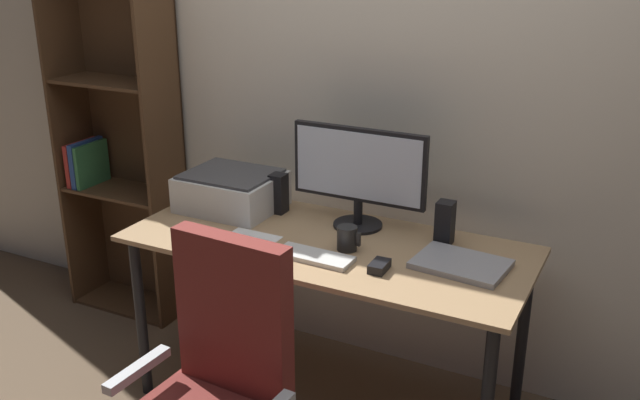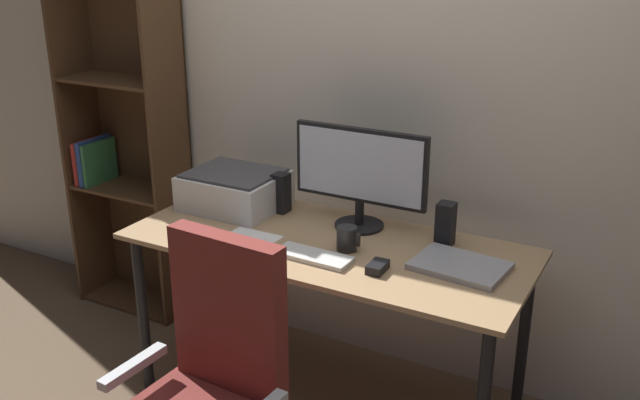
# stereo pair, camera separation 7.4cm
# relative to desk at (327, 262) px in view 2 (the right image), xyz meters

# --- Properties ---
(back_wall) EXTENTS (6.40, 0.10, 2.60)m
(back_wall) POSITION_rel_desk_xyz_m (0.00, 0.51, 0.65)
(back_wall) COLOR beige
(back_wall) RESTS_ON ground
(desk) EXTENTS (1.56, 0.68, 0.74)m
(desk) POSITION_rel_desk_xyz_m (0.00, 0.00, 0.00)
(desk) COLOR tan
(desk) RESTS_ON ground
(monitor) EXTENTS (0.56, 0.20, 0.41)m
(monitor) POSITION_rel_desk_xyz_m (0.04, 0.20, 0.32)
(monitor) COLOR black
(monitor) RESTS_ON desk
(keyboard) EXTENTS (0.29, 0.12, 0.02)m
(keyboard) POSITION_rel_desk_xyz_m (0.03, -0.16, 0.10)
(keyboard) COLOR silver
(keyboard) RESTS_ON desk
(mouse) EXTENTS (0.06, 0.10, 0.03)m
(mouse) POSITION_rel_desk_xyz_m (0.28, -0.14, 0.10)
(mouse) COLOR black
(mouse) RESTS_ON desk
(coffee_mug) EXTENTS (0.09, 0.08, 0.09)m
(coffee_mug) POSITION_rel_desk_xyz_m (0.10, -0.03, 0.13)
(coffee_mug) COLOR black
(coffee_mug) RESTS_ON desk
(laptop) EXTENTS (0.34, 0.26, 0.02)m
(laptop) POSITION_rel_desk_xyz_m (0.52, 0.02, 0.10)
(laptop) COLOR #99999E
(laptop) RESTS_ON desk
(speaker_left) EXTENTS (0.06, 0.07, 0.17)m
(speaker_left) POSITION_rel_desk_xyz_m (-0.32, 0.19, 0.17)
(speaker_left) COLOR black
(speaker_left) RESTS_ON desk
(speaker_right) EXTENTS (0.06, 0.07, 0.17)m
(speaker_right) POSITION_rel_desk_xyz_m (0.41, 0.19, 0.17)
(speaker_right) COLOR black
(speaker_right) RESTS_ON desk
(printer) EXTENTS (0.40, 0.34, 0.16)m
(printer) POSITION_rel_desk_xyz_m (-0.53, 0.14, 0.17)
(printer) COLOR silver
(printer) RESTS_ON desk
(paper_sheet) EXTENTS (0.21, 0.30, 0.00)m
(paper_sheet) POSITION_rel_desk_xyz_m (-0.28, -0.19, 0.09)
(paper_sheet) COLOR white
(paper_sheet) RESTS_ON desk
(bookshelf) EXTENTS (0.60, 0.28, 1.84)m
(bookshelf) POSITION_rel_desk_xyz_m (-1.32, 0.34, 0.25)
(bookshelf) COLOR #4C331E
(bookshelf) RESTS_ON ground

